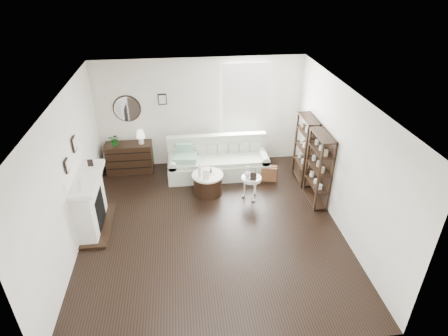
{
  "coord_description": "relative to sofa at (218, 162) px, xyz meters",
  "views": [
    {
      "loc": [
        -0.47,
        -5.88,
        4.73
      ],
      "look_at": [
        0.34,
        0.8,
        0.88
      ],
      "focal_mm": 30.0,
      "sensor_mm": 36.0,
      "label": 1
    }
  ],
  "objects": [
    {
      "name": "eiffel_drum",
      "position": [
        -0.24,
        -0.78,
        0.27
      ],
      "size": [
        0.13,
        0.13,
        0.2
      ],
      "primitive_type": null,
      "rotation": [
        0.0,
        0.0,
        0.14
      ],
      "color": "black",
      "rests_on": "drum_table"
    },
    {
      "name": "flask_ped",
      "position": [
        0.54,
        -1.12,
        0.35
      ],
      "size": [
        0.14,
        0.14,
        0.27
      ],
      "primitive_type": null,
      "color": "silver",
      "rests_on": "pedestal_table"
    },
    {
      "name": "shelf_unit_far",
      "position": [
        1.99,
        -0.52,
        0.49
      ],
      "size": [
        0.3,
        0.8,
        1.6
      ],
      "color": "black",
      "rests_on": "ground"
    },
    {
      "name": "shelf_unit_near",
      "position": [
        1.99,
        -1.42,
        0.49
      ],
      "size": [
        0.3,
        0.8,
        1.6
      ],
      "color": "black",
      "rests_on": "ground"
    },
    {
      "name": "eiffel_ped",
      "position": [
        0.7,
        -1.11,
        0.3
      ],
      "size": [
        0.11,
        0.11,
        0.16
      ],
      "primitive_type": null,
      "rotation": [
        0.0,
        0.0,
        -0.26
      ],
      "color": "black",
      "rests_on": "pedestal_table"
    },
    {
      "name": "card_frame_drum",
      "position": [
        -0.37,
        -1.01,
        0.27
      ],
      "size": [
        0.16,
        0.09,
        0.19
      ],
      "primitive_type": "cube",
      "rotation": [
        -0.21,
        0.0,
        -0.26
      ],
      "color": "white",
      "rests_on": "drum_table"
    },
    {
      "name": "bottle_drum",
      "position": [
        -0.49,
        -0.91,
        0.33
      ],
      "size": [
        0.07,
        0.07,
        0.31
      ],
      "primitive_type": "cylinder",
      "color": "silver",
      "rests_on": "drum_table"
    },
    {
      "name": "dresser",
      "position": [
        -2.15,
        0.4,
        0.06
      ],
      "size": [
        1.12,
        0.48,
        0.75
      ],
      "color": "black",
      "rests_on": "ground"
    },
    {
      "name": "suitcase",
      "position": [
        1.1,
        -0.43,
        -0.13
      ],
      "size": [
        0.56,
        0.3,
        0.36
      ],
      "primitive_type": "cube",
      "rotation": [
        0.0,
        0.0,
        -0.23
      ],
      "color": "brown",
      "rests_on": "ground"
    },
    {
      "name": "card_frame_ped",
      "position": [
        0.63,
        -1.25,
        0.3
      ],
      "size": [
        0.14,
        0.09,
        0.18
      ],
      "primitive_type": "cube",
      "rotation": [
        -0.21,
        0.0,
        -0.34
      ],
      "color": "black",
      "rests_on": "pedestal_table"
    },
    {
      "name": "drum_table",
      "position": [
        -0.32,
        -0.83,
        -0.07
      ],
      "size": [
        0.7,
        0.7,
        0.49
      ],
      "rotation": [
        0.0,
        0.0,
        0.06
      ],
      "color": "black",
      "rests_on": "ground"
    },
    {
      "name": "room",
      "position": [
        0.39,
        0.63,
        1.29
      ],
      "size": [
        5.5,
        5.5,
        5.5
      ],
      "color": "black",
      "rests_on": "ground"
    },
    {
      "name": "sofa",
      "position": [
        0.0,
        0.0,
        0.0
      ],
      "size": [
        2.42,
        0.84,
        0.94
      ],
      "color": "beige",
      "rests_on": "ground"
    },
    {
      "name": "fireplace",
      "position": [
        -2.66,
        -1.78,
        0.23
      ],
      "size": [
        0.5,
        1.4,
        1.84
      ],
      "color": "white",
      "rests_on": "ground"
    },
    {
      "name": "table_lamp",
      "position": [
        -1.82,
        0.4,
        0.61
      ],
      "size": [
        0.25,
        0.25,
        0.34
      ],
      "primitive_type": null,
      "rotation": [
        0.0,
        0.0,
        0.15
      ],
      "color": "beige",
      "rests_on": "dresser"
    },
    {
      "name": "potted_plant",
      "position": [
        -2.43,
        0.35,
        0.59
      ],
      "size": [
        0.34,
        0.31,
        0.3
      ],
      "primitive_type": "imported",
      "rotation": [
        0.0,
        0.0,
        -0.34
      ],
      "color": "#164F16",
      "rests_on": "dresser"
    },
    {
      "name": "quilt",
      "position": [
        -0.79,
        -0.12,
        0.24
      ],
      "size": [
        0.6,
        0.51,
        0.14
      ],
      "primitive_type": "cube",
      "rotation": [
        0.0,
        0.0,
        -0.11
      ],
      "color": "#299866",
      "rests_on": "sofa"
    },
    {
      "name": "pedestal_table",
      "position": [
        0.61,
        -1.14,
        0.17
      ],
      "size": [
        0.44,
        0.44,
        0.53
      ],
      "rotation": [
        0.0,
        0.0,
        0.31
      ],
      "color": "silver",
      "rests_on": "ground"
    }
  ]
}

